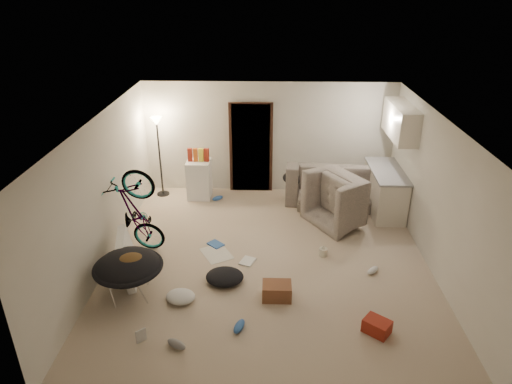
{
  "coord_description": "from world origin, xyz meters",
  "views": [
    {
      "loc": [
        -0.02,
        -6.69,
        4.47
      ],
      "look_at": [
        -0.22,
        0.6,
        1.05
      ],
      "focal_mm": 32.0,
      "sensor_mm": 36.0,
      "label": 1
    }
  ],
  "objects_px": {
    "kitchen_counter": "(385,191)",
    "drink_case_b": "(377,326)",
    "saucer_chair": "(129,272)",
    "juicer": "(323,251)",
    "mini_fridge": "(199,179)",
    "floor_lamp": "(158,140)",
    "armchair": "(349,202)",
    "drink_case_a": "(277,291)",
    "bicycle": "(138,230)",
    "sofa": "(338,187)",
    "tv_box": "(127,258)"
  },
  "relations": [
    {
      "from": "bicycle",
      "to": "tv_box",
      "type": "height_order",
      "value": "bicycle"
    },
    {
      "from": "drink_case_b",
      "to": "floor_lamp",
      "type": "bearing_deg",
      "value": 170.17
    },
    {
      "from": "bicycle",
      "to": "juicer",
      "type": "distance_m",
      "value": 3.3
    },
    {
      "from": "drink_case_a",
      "to": "kitchen_counter",
      "type": "bearing_deg",
      "value": 52.69
    },
    {
      "from": "armchair",
      "to": "drink_case_a",
      "type": "distance_m",
      "value": 2.98
    },
    {
      "from": "sofa",
      "to": "tv_box",
      "type": "height_order",
      "value": "tv_box"
    },
    {
      "from": "mini_fridge",
      "to": "drink_case_a",
      "type": "xyz_separation_m",
      "value": [
        1.68,
        -3.56,
        -0.3
      ]
    },
    {
      "from": "kitchen_counter",
      "to": "mini_fridge",
      "type": "distance_m",
      "value": 4.01
    },
    {
      "from": "juicer",
      "to": "sofa",
      "type": "bearing_deg",
      "value": 76.17
    },
    {
      "from": "drink_case_b",
      "to": "juicer",
      "type": "xyz_separation_m",
      "value": [
        -0.54,
        1.93,
        -0.02
      ]
    },
    {
      "from": "sofa",
      "to": "drink_case_b",
      "type": "xyz_separation_m",
      "value": [
        -0.02,
        -4.18,
        -0.23
      ]
    },
    {
      "from": "sofa",
      "to": "drink_case_a",
      "type": "distance_m",
      "value": 3.73
    },
    {
      "from": "bicycle",
      "to": "juicer",
      "type": "xyz_separation_m",
      "value": [
        3.28,
        -0.05,
        -0.36
      ]
    },
    {
      "from": "kitchen_counter",
      "to": "drink_case_a",
      "type": "relative_size",
      "value": 3.38
    },
    {
      "from": "armchair",
      "to": "drink_case_b",
      "type": "height_order",
      "value": "armchair"
    },
    {
      "from": "kitchen_counter",
      "to": "drink_case_b",
      "type": "xyz_separation_m",
      "value": [
        -0.91,
        -3.73,
        -0.34
      ]
    },
    {
      "from": "tv_box",
      "to": "drink_case_a",
      "type": "relative_size",
      "value": 2.36
    },
    {
      "from": "mini_fridge",
      "to": "juicer",
      "type": "relative_size",
      "value": 4.13
    },
    {
      "from": "mini_fridge",
      "to": "drink_case_b",
      "type": "bearing_deg",
      "value": -53.66
    },
    {
      "from": "mini_fridge",
      "to": "floor_lamp",
      "type": "bearing_deg",
      "value": 174.13
    },
    {
      "from": "mini_fridge",
      "to": "kitchen_counter",
      "type": "bearing_deg",
      "value": -7.12
    },
    {
      "from": "armchair",
      "to": "drink_case_b",
      "type": "xyz_separation_m",
      "value": [
        -0.1,
        -3.29,
        -0.29
      ]
    },
    {
      "from": "sofa",
      "to": "tv_box",
      "type": "bearing_deg",
      "value": 41.43
    },
    {
      "from": "bicycle",
      "to": "drink_case_b",
      "type": "relative_size",
      "value": 4.82
    },
    {
      "from": "juicer",
      "to": "drink_case_b",
      "type": "bearing_deg",
      "value": -74.44
    },
    {
      "from": "sofa",
      "to": "floor_lamp",
      "type": "bearing_deg",
      "value": 1.02
    },
    {
      "from": "armchair",
      "to": "saucer_chair",
      "type": "xyz_separation_m",
      "value": [
        -3.73,
        -2.59,
        0.06
      ]
    },
    {
      "from": "floor_lamp",
      "to": "kitchen_counter",
      "type": "relative_size",
      "value": 1.21
    },
    {
      "from": "sofa",
      "to": "juicer",
      "type": "bearing_deg",
      "value": 80.1
    },
    {
      "from": "drink_case_b",
      "to": "armchair",
      "type": "bearing_deg",
      "value": 126.52
    },
    {
      "from": "bicycle",
      "to": "saucer_chair",
      "type": "xyz_separation_m",
      "value": [
        0.19,
        -1.27,
        -0.0
      ]
    },
    {
      "from": "kitchen_counter",
      "to": "mini_fridge",
      "type": "relative_size",
      "value": 1.74
    },
    {
      "from": "bicycle",
      "to": "tv_box",
      "type": "relative_size",
      "value": 1.61
    },
    {
      "from": "kitchen_counter",
      "to": "armchair",
      "type": "distance_m",
      "value": 0.92
    },
    {
      "from": "armchair",
      "to": "juicer",
      "type": "bearing_deg",
      "value": 122.64
    },
    {
      "from": "kitchen_counter",
      "to": "drink_case_b",
      "type": "relative_size",
      "value": 4.28
    },
    {
      "from": "saucer_chair",
      "to": "drink_case_b",
      "type": "distance_m",
      "value": 3.71
    },
    {
      "from": "floor_lamp",
      "to": "saucer_chair",
      "type": "bearing_deg",
      "value": -85.41
    },
    {
      "from": "saucer_chair",
      "to": "juicer",
      "type": "xyz_separation_m",
      "value": [
        3.09,
        1.22,
        -0.36
      ]
    },
    {
      "from": "bicycle",
      "to": "mini_fridge",
      "type": "bearing_deg",
      "value": -10.65
    },
    {
      "from": "armchair",
      "to": "bicycle",
      "type": "height_order",
      "value": "bicycle"
    },
    {
      "from": "floor_lamp",
      "to": "drink_case_a",
      "type": "xyz_separation_m",
      "value": [
        2.54,
        -3.66,
        -1.18
      ]
    },
    {
      "from": "saucer_chair",
      "to": "mini_fridge",
      "type": "bearing_deg",
      "value": 81.01
    },
    {
      "from": "floor_lamp",
      "to": "bicycle",
      "type": "distance_m",
      "value": 2.55
    },
    {
      "from": "kitchen_counter",
      "to": "saucer_chair",
      "type": "distance_m",
      "value": 5.45
    },
    {
      "from": "drink_case_a",
      "to": "drink_case_b",
      "type": "bearing_deg",
      "value": -27.55
    },
    {
      "from": "sofa",
      "to": "juicer",
      "type": "distance_m",
      "value": 2.33
    },
    {
      "from": "tv_box",
      "to": "mini_fridge",
      "type": "bearing_deg",
      "value": 62.41
    },
    {
      "from": "kitchen_counter",
      "to": "drink_case_b",
      "type": "bearing_deg",
      "value": -103.76
    },
    {
      "from": "kitchen_counter",
      "to": "mini_fridge",
      "type": "bearing_deg",
      "value": 172.11
    }
  ]
}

